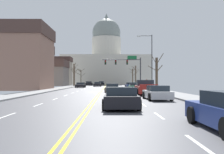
{
  "coord_description": "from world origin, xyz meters",
  "views": [
    {
      "loc": [
        1.21,
        -35.69,
        1.63
      ],
      "look_at": [
        1.99,
        35.72,
        2.57
      ],
      "focal_mm": 40.38,
      "sensor_mm": 36.0,
      "label": 1
    }
  ],
  "objects_px": {
    "sedan_near_02": "(112,88)",
    "sedan_oncoming_01": "(98,84)",
    "bicycle_parked": "(161,89)",
    "signal_gantry": "(127,65)",
    "street_lamp_right": "(150,57)",
    "sedan_near_05": "(121,98)",
    "pedestrian_00": "(147,83)",
    "sedan_oncoming_03": "(101,83)",
    "sedan_near_04": "(157,93)",
    "pickup_truck_near_03": "(145,88)",
    "sedan_oncoming_00": "(81,85)",
    "sedan_near_00": "(131,86)",
    "sedan_near_01": "(135,87)",
    "sedan_oncoming_02": "(89,84)"
  },
  "relations": [
    {
      "from": "pickup_truck_near_03",
      "to": "sedan_near_04",
      "type": "bearing_deg",
      "value": -90.99
    },
    {
      "from": "sedan_near_05",
      "to": "pedestrian_00",
      "type": "distance_m",
      "value": 31.2
    },
    {
      "from": "sedan_near_00",
      "to": "sedan_oncoming_02",
      "type": "height_order",
      "value": "sedan_oncoming_02"
    },
    {
      "from": "sedan_oncoming_03",
      "to": "sedan_near_04",
      "type": "bearing_deg",
      "value": -84.28
    },
    {
      "from": "sedan_near_00",
      "to": "sedan_oncoming_01",
      "type": "xyz_separation_m",
      "value": [
        -7.24,
        18.58,
        -0.03
      ]
    },
    {
      "from": "sedan_near_00",
      "to": "sedan_near_02",
      "type": "bearing_deg",
      "value": -106.05
    },
    {
      "from": "signal_gantry",
      "to": "sedan_oncoming_01",
      "type": "xyz_separation_m",
      "value": [
        -6.62,
        15.1,
        -4.27
      ]
    },
    {
      "from": "sedan_near_02",
      "to": "sedan_oncoming_00",
      "type": "distance_m",
      "value": 22.63
    },
    {
      "from": "sedan_near_04",
      "to": "sedan_near_05",
      "type": "bearing_deg",
      "value": -118.2
    },
    {
      "from": "sedan_near_05",
      "to": "sedan_oncoming_01",
      "type": "xyz_separation_m",
      "value": [
        -3.76,
        51.62,
        -0.02
      ]
    },
    {
      "from": "sedan_near_04",
      "to": "pickup_truck_near_03",
      "type": "bearing_deg",
      "value": 89.01
    },
    {
      "from": "sedan_near_02",
      "to": "sedan_oncoming_00",
      "type": "relative_size",
      "value": 0.95
    },
    {
      "from": "sedan_near_00",
      "to": "sedan_near_01",
      "type": "height_order",
      "value": "sedan_near_00"
    },
    {
      "from": "pickup_truck_near_03",
      "to": "sedan_oncoming_03",
      "type": "distance_m",
      "value": 60.94
    },
    {
      "from": "sedan_oncoming_03",
      "to": "pedestrian_00",
      "type": "bearing_deg",
      "value": -77.64
    },
    {
      "from": "street_lamp_right",
      "to": "sedan_near_02",
      "type": "bearing_deg",
      "value": -135.52
    },
    {
      "from": "sedan_near_04",
      "to": "sedan_oncoming_03",
      "type": "relative_size",
      "value": 0.98
    },
    {
      "from": "sedan_near_02",
      "to": "sedan_oncoming_01",
      "type": "height_order",
      "value": "sedan_near_02"
    },
    {
      "from": "sedan_near_01",
      "to": "sedan_near_05",
      "type": "relative_size",
      "value": 0.94
    },
    {
      "from": "sedan_near_02",
      "to": "sedan_oncoming_01",
      "type": "distance_m",
      "value": 31.73
    },
    {
      "from": "sedan_oncoming_03",
      "to": "sedan_near_00",
      "type": "bearing_deg",
      "value": -80.43
    },
    {
      "from": "sedan_near_00",
      "to": "bicycle_parked",
      "type": "height_order",
      "value": "sedan_near_00"
    },
    {
      "from": "pickup_truck_near_03",
      "to": "sedan_near_00",
      "type": "bearing_deg",
      "value": 89.96
    },
    {
      "from": "sedan_near_01",
      "to": "sedan_oncoming_02",
      "type": "xyz_separation_m",
      "value": [
        -10.59,
        39.33,
        0.04
      ]
    },
    {
      "from": "sedan_near_01",
      "to": "pedestrian_00",
      "type": "bearing_deg",
      "value": 60.64
    },
    {
      "from": "bicycle_parked",
      "to": "signal_gantry",
      "type": "bearing_deg",
      "value": 101.12
    },
    {
      "from": "sedan_near_02",
      "to": "pedestrian_00",
      "type": "bearing_deg",
      "value": 58.86
    },
    {
      "from": "signal_gantry",
      "to": "pickup_truck_near_03",
      "type": "relative_size",
      "value": 1.38
    },
    {
      "from": "street_lamp_right",
      "to": "bicycle_parked",
      "type": "xyz_separation_m",
      "value": [
        0.28,
        -7.19,
        -4.91
      ]
    },
    {
      "from": "sedan_near_00",
      "to": "sedan_oncoming_02",
      "type": "bearing_deg",
      "value": 108.28
    },
    {
      "from": "pickup_truck_near_03",
      "to": "sedan_oncoming_00",
      "type": "xyz_separation_m",
      "value": [
        -10.58,
        27.77,
        -0.2
      ]
    },
    {
      "from": "pickup_truck_near_03",
      "to": "sedan_near_04",
      "type": "relative_size",
      "value": 1.3
    },
    {
      "from": "sedan_near_05",
      "to": "pickup_truck_near_03",
      "type": "bearing_deg",
      "value": 76.01
    },
    {
      "from": "pedestrian_00",
      "to": "bicycle_parked",
      "type": "height_order",
      "value": "pedestrian_00"
    },
    {
      "from": "sedan_near_00",
      "to": "pedestrian_00",
      "type": "xyz_separation_m",
      "value": [
        2.63,
        -2.44,
        0.54
      ]
    },
    {
      "from": "sedan_oncoming_03",
      "to": "sedan_oncoming_02",
      "type": "bearing_deg",
      "value": -111.62
    },
    {
      "from": "sedan_near_01",
      "to": "sedan_near_00",
      "type": "bearing_deg",
      "value": 89.74
    },
    {
      "from": "signal_gantry",
      "to": "sedan_oncoming_01",
      "type": "distance_m",
      "value": 17.03
    },
    {
      "from": "sedan_near_05",
      "to": "sedan_oncoming_03",
      "type": "distance_m",
      "value": 74.5
    },
    {
      "from": "sedan_near_04",
      "to": "pedestrian_00",
      "type": "height_order",
      "value": "pedestrian_00"
    },
    {
      "from": "sedan_near_00",
      "to": "signal_gantry",
      "type": "bearing_deg",
      "value": 100.08
    },
    {
      "from": "sedan_near_01",
      "to": "pedestrian_00",
      "type": "distance_m",
      "value": 5.46
    },
    {
      "from": "street_lamp_right",
      "to": "sedan_near_00",
      "type": "distance_m",
      "value": 8.71
    },
    {
      "from": "sedan_oncoming_00",
      "to": "signal_gantry",
      "type": "bearing_deg",
      "value": -27.24
    },
    {
      "from": "sedan_near_04",
      "to": "sedan_oncoming_02",
      "type": "height_order",
      "value": "sedan_oncoming_02"
    },
    {
      "from": "signal_gantry",
      "to": "street_lamp_right",
      "type": "height_order",
      "value": "street_lamp_right"
    },
    {
      "from": "sedan_near_01",
      "to": "sedan_oncoming_03",
      "type": "bearing_deg",
      "value": 98.14
    },
    {
      "from": "sedan_near_00",
      "to": "sedan_oncoming_01",
      "type": "relative_size",
      "value": 1.02
    },
    {
      "from": "sedan_oncoming_02",
      "to": "pedestrian_00",
      "type": "xyz_separation_m",
      "value": [
        13.25,
        -34.6,
        0.53
      ]
    },
    {
      "from": "signal_gantry",
      "to": "sedan_oncoming_00",
      "type": "height_order",
      "value": "signal_gantry"
    }
  ]
}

